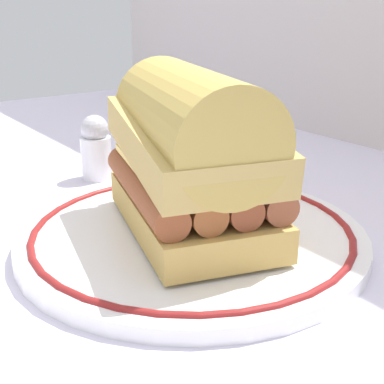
{
  "coord_description": "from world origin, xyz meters",
  "views": [
    {
      "loc": [
        0.31,
        -0.25,
        0.19
      ],
      "look_at": [
        -0.02,
        -0.01,
        0.04
      ],
      "focal_mm": 51.28,
      "sensor_mm": 36.0,
      "label": 1
    }
  ],
  "objects": [
    {
      "name": "salt_shaker",
      "position": [
        -0.22,
        0.01,
        0.03
      ],
      "size": [
        0.03,
        0.03,
        0.07
      ],
      "color": "white",
      "rests_on": "ground_plane"
    },
    {
      "name": "sausage_sandwich",
      "position": [
        -0.02,
        -0.01,
        0.08
      ],
      "size": [
        0.19,
        0.14,
        0.13
      ],
      "rotation": [
        0.0,
        0.0,
        -0.3
      ],
      "color": "tan",
      "rests_on": "plate"
    },
    {
      "name": "plate",
      "position": [
        -0.02,
        -0.01,
        0.01
      ],
      "size": [
        0.28,
        0.28,
        0.01
      ],
      "color": "white",
      "rests_on": "ground_plane"
    },
    {
      "name": "ground_plane",
      "position": [
        0.0,
        0.0,
        0.0
      ],
      "size": [
        1.5,
        1.5,
        0.0
      ],
      "primitive_type": "plane",
      "color": "silver"
    }
  ]
}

